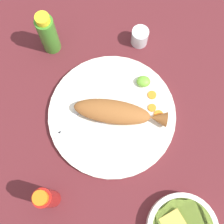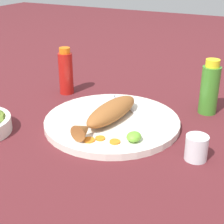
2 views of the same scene
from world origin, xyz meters
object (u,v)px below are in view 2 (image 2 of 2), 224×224
at_px(hot_sauce_bottle_green, 210,88).
at_px(salt_cup, 196,149).
at_px(fork_far, 126,105).
at_px(main_plate, 112,122).
at_px(hot_sauce_bottle_red, 66,72).
at_px(fried_fish, 109,113).
at_px(fork_near, 110,105).

xyz_separation_m(hot_sauce_bottle_green, salt_cup, (-0.26, -0.04, -0.05)).
bearing_deg(hot_sauce_bottle_green, fork_far, 115.92).
relative_size(main_plate, hot_sauce_bottle_red, 2.37).
height_order(hot_sauce_bottle_green, salt_cup, hot_sauce_bottle_green).
distance_m(fork_far, salt_cup, 0.29).
bearing_deg(fried_fish, main_plate, -0.00).
relative_size(main_plate, salt_cup, 6.27).
bearing_deg(salt_cup, fork_near, 63.30).
bearing_deg(salt_cup, main_plate, 74.70).
bearing_deg(fried_fish, salt_cup, -97.49).
relative_size(main_plate, hot_sauce_bottle_green, 2.28).
distance_m(main_plate, fork_far, 0.10).
relative_size(hot_sauce_bottle_green, salt_cup, 2.75).
bearing_deg(fork_near, salt_cup, -137.93).
bearing_deg(hot_sauce_bottle_green, fried_fish, 135.24).
distance_m(fork_near, fork_far, 0.05).
height_order(fried_fish, hot_sauce_bottle_green, hot_sauce_bottle_green).
bearing_deg(main_plate, hot_sauce_bottle_red, 59.36).
distance_m(main_plate, hot_sauce_bottle_red, 0.29).
relative_size(fried_fish, salt_cup, 4.53).
bearing_deg(fork_far, hot_sauce_bottle_red, 30.47).
bearing_deg(salt_cup, hot_sauce_bottle_red, 66.63).
distance_m(fork_near, hot_sauce_bottle_green, 0.29).
bearing_deg(fork_far, fork_near, 60.59).
bearing_deg(fried_fish, hot_sauce_bottle_red, 61.55).
height_order(fork_near, fork_far, same).
height_order(main_plate, salt_cup, salt_cup).
xyz_separation_m(main_plate, salt_cup, (-0.07, -0.24, 0.02)).
xyz_separation_m(fork_near, hot_sauce_bottle_red, (0.06, 0.19, 0.05)).
relative_size(fork_near, hot_sauce_bottle_green, 1.12).
xyz_separation_m(fork_near, salt_cup, (-0.15, -0.29, 0.01)).
bearing_deg(fork_far, salt_cup, -171.72).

